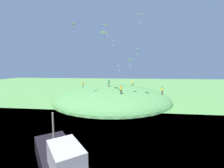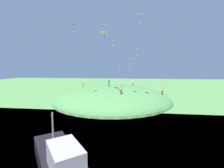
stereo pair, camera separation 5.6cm
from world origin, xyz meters
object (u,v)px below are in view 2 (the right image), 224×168
person_on_hilltop (83,83)px  kite_2 (103,33)px  kite_1 (73,24)px  kite_7 (137,49)px  kite_4 (130,60)px  mooring_post (72,107)px  kite_0 (106,26)px  person_walking_path (133,83)px  person_near_shore (109,82)px  kite_3 (139,15)px  person_watching_kites (162,90)px  kite_6 (118,66)px  kite_5 (113,41)px  boat_on_lake (61,165)px  person_with_child (121,88)px

person_on_hilltop → kite_2: (-12.63, -7.93, 10.20)m
kite_1 → kite_7: kite_1 is taller
kite_4 → mooring_post: bearing=97.3°
kite_0 → person_walking_path: bearing=-13.3°
person_near_shore → kite_3: size_ratio=0.96×
person_walking_path → kite_7: 14.40m
person_watching_kites → kite_6: 10.91m
kite_3 → kite_4: size_ratio=0.93×
kite_6 → kite_7: (-2.01, -3.97, 3.49)m
person_walking_path → kite_1: kite_1 is taller
person_walking_path → kite_2: size_ratio=0.98×
person_near_shore → kite_3: (-9.59, -5.99, 11.09)m
person_on_hilltop → kite_5: kite_5 is taller
kite_2 → mooring_post: kite_2 is taller
kite_4 → kite_2: bearing=96.1°
person_watching_kites → kite_1: kite_1 is taller
person_walking_path → mooring_post: (-18.71, 11.14, -2.84)m
boat_on_lake → kite_4: (18.05, -4.48, 7.92)m
kite_1 → kite_3: size_ratio=0.66×
boat_on_lake → person_near_shore: size_ratio=5.08×
person_watching_kites → person_on_hilltop: bearing=-26.8°
person_watching_kites → person_with_child: bearing=23.2°
person_walking_path → kite_2: kite_2 is taller
kite_1 → kite_4: kite_1 is taller
person_walking_path → kite_4: kite_4 is taller
person_near_shore → kite_7: kite_7 is taller
boat_on_lake → kite_2: kite_2 is taller
kite_3 → person_on_hilltop: bearing=41.9°
kite_0 → kite_2: kite_0 is taller
kite_7 → mooring_post: (-6.86, 11.65, -11.00)m
kite_2 → kite_7: bearing=-44.7°
kite_3 → mooring_post: 19.06m
person_with_child → kite_1: size_ratio=1.45×
person_with_child → kite_3: bearing=-97.9°
person_near_shore → kite_4: size_ratio=0.89×
kite_0 → kite_6: kite_0 is taller
kite_3 → kite_2: bearing=64.6°
person_near_shore → kite_4: bearing=120.0°
person_watching_kites → kite_4: size_ratio=0.92×
person_watching_kites → kite_6: kite_6 is taller
kite_1 → mooring_post: (2.37, 1.48, -13.84)m
kite_5 → kite_6: (0.14, -1.17, -5.52)m
kite_3 → kite_4: 7.43m
boat_on_lake → kite_7: kite_7 is taller
kite_6 → person_watching_kites: bearing=-100.1°
person_near_shore → kite_0: (-8.76, -0.81, 9.87)m
boat_on_lake → kite_5: bearing=139.4°
person_watching_kites → kite_4: bearing=31.5°
person_watching_kites → kite_6: (1.70, 9.54, 5.02)m
kite_2 → kite_7: (6.03, -5.96, -2.18)m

